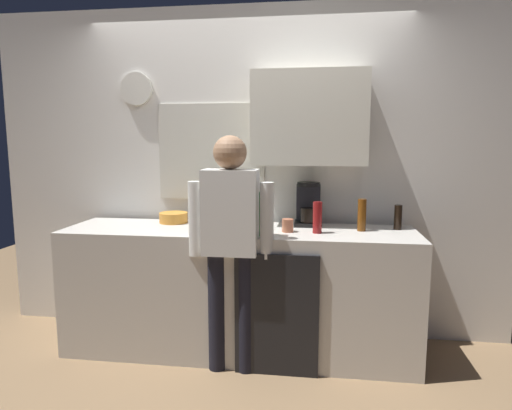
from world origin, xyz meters
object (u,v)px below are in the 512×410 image
at_px(coffee_maker, 308,206).
at_px(bottle_amber_beer, 362,215).
at_px(cup_terracotta_mug, 288,225).
at_px(potted_plant, 210,210).
at_px(mixing_bowl, 174,218).
at_px(bottle_red_vinegar, 317,218).
at_px(person_at_sink, 231,235).
at_px(bottle_green_wine, 255,214).
at_px(bottle_dark_sauce, 398,217).
at_px(dish_soap, 259,216).

xyz_separation_m(coffee_maker, bottle_amber_beer, (0.38, -0.18, -0.03)).
bearing_deg(coffee_maker, cup_terracotta_mug, -115.36).
bearing_deg(potted_plant, coffee_maker, 15.56).
bearing_deg(mixing_bowl, coffee_maker, 2.86).
bearing_deg(bottle_red_vinegar, mixing_bowl, 167.53).
bearing_deg(person_at_sink, bottle_green_wine, 36.80).
relative_size(bottle_green_wine, mixing_bowl, 1.36).
xyz_separation_m(coffee_maker, bottle_dark_sauce, (0.65, -0.09, -0.06)).
xyz_separation_m(bottle_red_vinegar, bottle_amber_beer, (0.31, 0.12, 0.01)).
height_order(bottle_green_wine, potted_plant, bottle_green_wine).
height_order(bottle_red_vinegar, bottle_amber_beer, bottle_amber_beer).
distance_m(bottle_green_wine, cup_terracotta_mug, 0.28).
xyz_separation_m(bottle_amber_beer, person_at_sink, (-0.88, -0.36, -0.09)).
distance_m(coffee_maker, dish_soap, 0.39).
height_order(bottle_dark_sauce, potted_plant, potted_plant).
xyz_separation_m(bottle_green_wine, cup_terracotta_mug, (0.21, 0.16, -0.10)).
bearing_deg(bottle_red_vinegar, bottle_green_wine, -160.83).
xyz_separation_m(mixing_bowl, potted_plant, (0.33, -0.15, 0.09)).
distance_m(mixing_bowl, potted_plant, 0.37).
relative_size(coffee_maker, potted_plant, 1.43).
relative_size(cup_terracotta_mug, person_at_sink, 0.06).
height_order(cup_terracotta_mug, person_at_sink, person_at_sink).
bearing_deg(person_at_sink, coffee_maker, 52.03).
distance_m(bottle_dark_sauce, mixing_bowl, 1.70).
relative_size(coffee_maker, dish_soap, 1.83).
bearing_deg(bottle_dark_sauce, bottle_amber_beer, -161.39).
bearing_deg(potted_plant, bottle_dark_sauce, 4.56).
distance_m(cup_terracotta_mug, mixing_bowl, 0.94).
bearing_deg(bottle_amber_beer, bottle_red_vinegar, -159.08).
bearing_deg(person_at_sink, potted_plant, 128.11).
bearing_deg(bottle_amber_beer, coffee_maker, 154.79).
bearing_deg(bottle_amber_beer, cup_terracotta_mug, -168.34).
bearing_deg(bottle_red_vinegar, coffee_maker, 103.27).
relative_size(bottle_dark_sauce, cup_terracotta_mug, 1.96).
bearing_deg(potted_plant, cup_terracotta_mug, -8.52).
bearing_deg(mixing_bowl, cup_terracotta_mug, -14.47).
bearing_deg(bottle_dark_sauce, bottle_green_wine, -160.42).
bearing_deg(person_at_sink, bottle_dark_sauce, 26.01).
relative_size(potted_plant, dish_soap, 1.28).
relative_size(potted_plant, person_at_sink, 0.14).
xyz_separation_m(bottle_green_wine, person_at_sink, (-0.15, -0.09, -0.13)).
bearing_deg(bottle_red_vinegar, cup_terracotta_mug, 176.62).
bearing_deg(mixing_bowl, bottle_red_vinegar, -12.47).
relative_size(bottle_red_vinegar, bottle_dark_sauce, 1.22).
bearing_deg(dish_soap, potted_plant, -167.18).
bearing_deg(cup_terracotta_mug, mixing_bowl, 165.53).
relative_size(mixing_bowl, person_at_sink, 0.14).
height_order(bottle_red_vinegar, cup_terracotta_mug, bottle_red_vinegar).
xyz_separation_m(cup_terracotta_mug, mixing_bowl, (-0.91, 0.24, -0.01)).
relative_size(bottle_amber_beer, dish_soap, 1.28).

